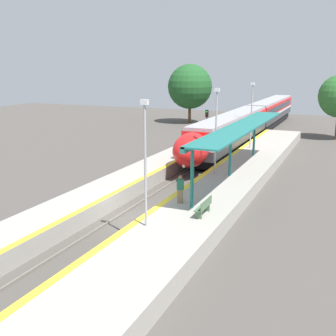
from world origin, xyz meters
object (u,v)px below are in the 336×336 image
platform_bench (204,206)px  lamppost_far (252,111)px  railway_signal (207,127)px  person_waiting (180,189)px  train (252,120)px  lamppost_near (145,157)px  lamppost_mid (216,126)px

platform_bench → lamppost_far: lamppost_far is taller
platform_bench → railway_signal: bearing=108.4°
person_waiting → platform_bench: bearing=-35.8°
platform_bench → railway_signal: 21.03m
person_waiting → train: bearing=95.1°
lamppost_near → lamppost_mid: 11.16m
railway_signal → lamppost_near: bearing=-78.7°
lamppost_near → railway_signal: bearing=101.3°
train → railway_signal: size_ratio=10.53×
person_waiting → lamppost_far: 18.54m
person_waiting → lamppost_near: size_ratio=0.26×
person_waiting → lamppost_near: 4.78m
railway_signal → lamppost_far: bearing=-2.2°
railway_signal → lamppost_far: (4.50, -0.18, 1.78)m
lamppost_mid → lamppost_near: bearing=-90.0°
train → railway_signal: 11.79m
lamppost_near → lamppost_far: 22.33m
train → person_waiting: train is taller
train → person_waiting: size_ratio=28.56×
train → lamppost_near: bearing=-85.8°
platform_bench → lamppost_mid: size_ratio=0.28×
platform_bench → person_waiting: size_ratio=1.05×
lamppost_near → lamppost_mid: (0.00, 11.16, 0.00)m
train → lamppost_mid: lamppost_mid is taller
lamppost_near → person_waiting: bearing=87.1°
lamppost_mid → lamppost_far: (0.00, 11.16, 0.00)m
person_waiting → railway_signal: size_ratio=0.37×
railway_signal → lamppost_near: (4.50, -22.50, 1.78)m
lamppost_far → person_waiting: bearing=-89.4°
railway_signal → lamppost_near: lamppost_near is taller
platform_bench → lamppost_far: 20.08m
train → platform_bench: train is taller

